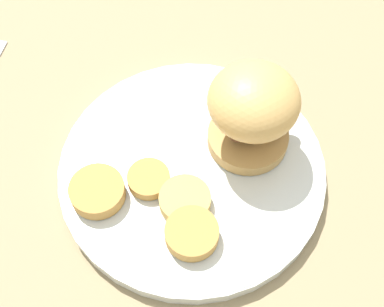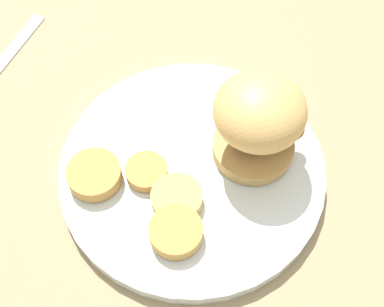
% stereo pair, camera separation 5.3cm
% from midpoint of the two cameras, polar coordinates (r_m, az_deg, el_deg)
% --- Properties ---
extents(ground_plane, '(4.00, 4.00, 0.00)m').
position_cam_midpoint_polar(ground_plane, '(0.57, -2.66, -2.49)').
color(ground_plane, '#937F5B').
extents(dinner_plate, '(0.28, 0.28, 0.02)m').
position_cam_midpoint_polar(dinner_plate, '(0.56, -2.71, -1.98)').
color(dinner_plate, silver).
rests_on(dinner_plate, ground_plane).
extents(sandwich, '(0.10, 0.09, 0.10)m').
position_cam_midpoint_polar(sandwich, '(0.52, 3.65, 4.49)').
color(sandwich, tan).
rests_on(sandwich, dinner_plate).
extents(potato_round_0, '(0.06, 0.06, 0.02)m').
position_cam_midpoint_polar(potato_round_0, '(0.54, -12.85, -4.21)').
color(potato_round_0, '#BC8942').
rests_on(potato_round_0, dinner_plate).
extents(potato_round_1, '(0.04, 0.04, 0.01)m').
position_cam_midpoint_polar(potato_round_1, '(0.54, -7.43, -2.95)').
color(potato_round_1, '#BC8942').
rests_on(potato_round_1, dinner_plate).
extents(potato_round_2, '(0.05, 0.05, 0.01)m').
position_cam_midpoint_polar(potato_round_2, '(0.53, -3.65, -5.25)').
color(potato_round_2, tan).
rests_on(potato_round_2, dinner_plate).
extents(potato_round_3, '(0.05, 0.05, 0.02)m').
position_cam_midpoint_polar(potato_round_3, '(0.51, -3.02, -8.79)').
color(potato_round_3, '#BC8942').
rests_on(potato_round_3, dinner_plate).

